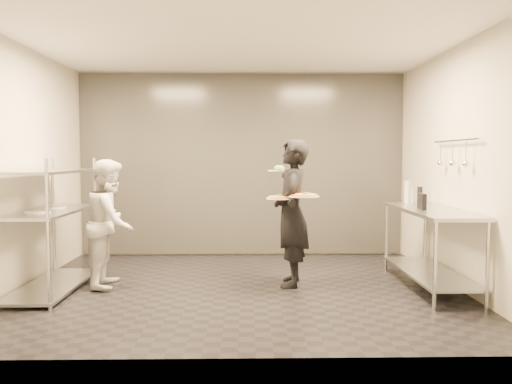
{
  "coord_description": "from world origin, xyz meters",
  "views": [
    {
      "loc": [
        0.07,
        -5.65,
        1.51
      ],
      "look_at": [
        0.18,
        0.22,
        1.1
      ],
      "focal_mm": 35.0,
      "sensor_mm": 36.0,
      "label": 1
    }
  ],
  "objects_px": {
    "pos_monitor": "(422,201)",
    "bottle_clear": "(412,194)",
    "pass_rack": "(51,223)",
    "salad_plate": "(279,169)",
    "prep_counter": "(430,234)",
    "pizza_plate_far": "(304,195)",
    "chef": "(110,223)",
    "pizza_plate_near": "(279,198)",
    "bottle_green": "(407,192)",
    "waiter": "(292,213)",
    "bottle_dark": "(420,195)"
  },
  "relations": [
    {
      "from": "pos_monitor",
      "to": "bottle_clear",
      "type": "relative_size",
      "value": 1.21
    },
    {
      "from": "pass_rack",
      "to": "salad_plate",
      "type": "relative_size",
      "value": 5.72
    },
    {
      "from": "prep_counter",
      "to": "pizza_plate_far",
      "type": "xyz_separation_m",
      "value": [
        -1.47,
        -0.08,
        0.46
      ]
    },
    {
      "from": "prep_counter",
      "to": "chef",
      "type": "xyz_separation_m",
      "value": [
        -3.71,
        0.18,
        0.12
      ]
    },
    {
      "from": "salad_plate",
      "to": "bottle_clear",
      "type": "height_order",
      "value": "salad_plate"
    },
    {
      "from": "pizza_plate_near",
      "to": "bottle_green",
      "type": "height_order",
      "value": "bottle_green"
    },
    {
      "from": "pass_rack",
      "to": "waiter",
      "type": "height_order",
      "value": "waiter"
    },
    {
      "from": "chef",
      "to": "pizza_plate_far",
      "type": "distance_m",
      "value": 2.28
    },
    {
      "from": "waiter",
      "to": "pizza_plate_near",
      "type": "relative_size",
      "value": 5.72
    },
    {
      "from": "prep_counter",
      "to": "pizza_plate_near",
      "type": "xyz_separation_m",
      "value": [
        -1.74,
        -0.02,
        0.43
      ]
    },
    {
      "from": "bottle_dark",
      "to": "pos_monitor",
      "type": "bearing_deg",
      "value": -107.29
    },
    {
      "from": "waiter",
      "to": "chef",
      "type": "relative_size",
      "value": 1.16
    },
    {
      "from": "pass_rack",
      "to": "bottle_clear",
      "type": "height_order",
      "value": "pass_rack"
    },
    {
      "from": "pass_rack",
      "to": "bottle_dark",
      "type": "xyz_separation_m",
      "value": [
        4.41,
        0.59,
        0.26
      ]
    },
    {
      "from": "bottle_green",
      "to": "pizza_plate_far",
      "type": "bearing_deg",
      "value": -148.8
    },
    {
      "from": "prep_counter",
      "to": "salad_plate",
      "type": "distance_m",
      "value": 1.92
    },
    {
      "from": "chef",
      "to": "pizza_plate_far",
      "type": "xyz_separation_m",
      "value": [
        2.24,
        -0.27,
        0.34
      ]
    },
    {
      "from": "waiter",
      "to": "bottle_dark",
      "type": "bearing_deg",
      "value": 110.48
    },
    {
      "from": "prep_counter",
      "to": "pizza_plate_far",
      "type": "relative_size",
      "value": 5.07
    },
    {
      "from": "pizza_plate_near",
      "to": "salad_plate",
      "type": "height_order",
      "value": "salad_plate"
    },
    {
      "from": "pass_rack",
      "to": "prep_counter",
      "type": "height_order",
      "value": "pass_rack"
    },
    {
      "from": "waiter",
      "to": "bottle_clear",
      "type": "relative_size",
      "value": 8.24
    },
    {
      "from": "pass_rack",
      "to": "salad_plate",
      "type": "distance_m",
      "value": 2.73
    },
    {
      "from": "waiter",
      "to": "salad_plate",
      "type": "height_order",
      "value": "waiter"
    },
    {
      "from": "prep_counter",
      "to": "salad_plate",
      "type": "relative_size",
      "value": 6.43
    },
    {
      "from": "salad_plate",
      "to": "waiter",
      "type": "bearing_deg",
      "value": -69.09
    },
    {
      "from": "salad_plate",
      "to": "pos_monitor",
      "type": "xyz_separation_m",
      "value": [
        1.59,
        -0.54,
        -0.35
      ]
    },
    {
      "from": "pizza_plate_far",
      "to": "bottle_clear",
      "type": "height_order",
      "value": "bottle_clear"
    },
    {
      "from": "chef",
      "to": "bottle_dark",
      "type": "bearing_deg",
      "value": -87.06
    },
    {
      "from": "pass_rack",
      "to": "prep_counter",
      "type": "bearing_deg",
      "value": 0.03
    },
    {
      "from": "pass_rack",
      "to": "pizza_plate_near",
      "type": "height_order",
      "value": "pass_rack"
    },
    {
      "from": "pizza_plate_near",
      "to": "pizza_plate_far",
      "type": "relative_size",
      "value": 0.85
    },
    {
      "from": "chef",
      "to": "salad_plate",
      "type": "bearing_deg",
      "value": -84.57
    },
    {
      "from": "waiter",
      "to": "pizza_plate_near",
      "type": "xyz_separation_m",
      "value": [
        -0.15,
        -0.17,
        0.19
      ]
    },
    {
      "from": "pass_rack",
      "to": "pizza_plate_far",
      "type": "bearing_deg",
      "value": -1.65
    },
    {
      "from": "prep_counter",
      "to": "pos_monitor",
      "type": "relative_size",
      "value": 7.14
    },
    {
      "from": "chef",
      "to": "bottle_clear",
      "type": "bearing_deg",
      "value": -83.76
    },
    {
      "from": "waiter",
      "to": "bottle_clear",
      "type": "distance_m",
      "value": 1.76
    },
    {
      "from": "salad_plate",
      "to": "pos_monitor",
      "type": "distance_m",
      "value": 1.72
    },
    {
      "from": "pass_rack",
      "to": "bottle_green",
      "type": "distance_m",
      "value": 4.4
    },
    {
      "from": "pass_rack",
      "to": "prep_counter",
      "type": "xyz_separation_m",
      "value": [
        4.33,
        0.0,
        -0.14
      ]
    },
    {
      "from": "bottle_dark",
      "to": "bottle_green",
      "type": "bearing_deg",
      "value": 112.12
    },
    {
      "from": "bottle_green",
      "to": "bottle_clear",
      "type": "bearing_deg",
      "value": 0.0
    },
    {
      "from": "pizza_plate_far",
      "to": "prep_counter",
      "type": "bearing_deg",
      "value": 3.3
    },
    {
      "from": "pass_rack",
      "to": "bottle_green",
      "type": "relative_size",
      "value": 5.61
    },
    {
      "from": "bottle_dark",
      "to": "pizza_plate_far",
      "type": "bearing_deg",
      "value": -156.66
    },
    {
      "from": "prep_counter",
      "to": "bottle_green",
      "type": "xyz_separation_m",
      "value": [
        -0.01,
        0.8,
        0.44
      ]
    },
    {
      "from": "prep_counter",
      "to": "pizza_plate_near",
      "type": "distance_m",
      "value": 1.79
    },
    {
      "from": "bottle_green",
      "to": "bottle_clear",
      "type": "xyz_separation_m",
      "value": [
        0.06,
        0.0,
        -0.04
      ]
    },
    {
      "from": "prep_counter",
      "to": "bottle_clear",
      "type": "xyz_separation_m",
      "value": [
        0.05,
        0.8,
        0.4
      ]
    }
  ]
}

